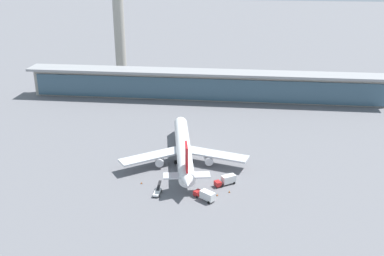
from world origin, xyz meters
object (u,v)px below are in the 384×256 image
service_truck_near_nose_white (157,192)px  safety_cone_bravo (217,195)px  safety_cone_charlie (229,192)px  safety_cone_alpha (190,183)px  safety_cone_delta (141,183)px  service_truck_under_wing_red (226,180)px  control_tower (118,8)px  service_truck_mid_apron_red (205,195)px  airliner_on_stand (184,149)px

service_truck_near_nose_white → safety_cone_bravo: size_ratio=9.80×
service_truck_near_nose_white → safety_cone_charlie: bearing=9.2°
safety_cone_alpha → safety_cone_delta: size_ratio=1.00×
safety_cone_delta → safety_cone_charlie: bearing=-5.0°
safety_cone_charlie → safety_cone_delta: 29.08m
service_truck_near_nose_white → safety_cone_delta: size_ratio=9.80×
service_truck_under_wing_red → safety_cone_alpha: (-12.03, -1.19, -1.37)m
control_tower → safety_cone_delta: bearing=-72.6°
safety_cone_alpha → safety_cone_charlie: size_ratio=1.00×
service_truck_near_nose_white → safety_cone_bravo: (18.78, 1.16, -0.49)m
service_truck_mid_apron_red → safety_cone_delta: service_truck_mid_apron_red is taller
service_truck_mid_apron_red → control_tower: size_ratio=0.10×
service_truck_near_nose_white → safety_cone_charlie: size_ratio=9.80×
service_truck_mid_apron_red → safety_cone_delta: bearing=160.0°
service_truck_under_wing_red → safety_cone_delta: 27.97m
airliner_on_stand → safety_cone_charlie: 27.44m
service_truck_under_wing_red → safety_cone_charlie: size_ratio=10.45×
airliner_on_stand → safety_cone_bravo: airliner_on_stand is taller
safety_cone_alpha → safety_cone_bravo: (9.50, -6.48, 0.00)m
airliner_on_stand → safety_cone_bravo: size_ratio=85.33×
safety_cone_bravo → safety_cone_charlie: (3.69, 2.46, 0.00)m
service_truck_mid_apron_red → safety_cone_delta: size_ratio=10.35×
safety_cone_delta → service_truck_mid_apron_red: bearing=-20.0°
control_tower → safety_cone_charlie: 159.04m
service_truck_under_wing_red → control_tower: 153.71m
service_truck_near_nose_white → safety_cone_delta: (-6.50, 6.15, -0.49)m
safety_cone_bravo → safety_cone_charlie: size_ratio=1.00×
safety_cone_alpha → safety_cone_charlie: 13.79m
safety_cone_charlie → safety_cone_delta: (-28.97, 2.53, 0.00)m
service_truck_near_nose_white → safety_cone_delta: 8.96m
service_truck_under_wing_red → safety_cone_delta: service_truck_under_wing_red is taller
airliner_on_stand → service_truck_under_wing_red: (16.20, -15.52, -3.34)m
airliner_on_stand → service_truck_mid_apron_red: 28.26m
service_truck_mid_apron_red → safety_cone_bravo: 4.72m
safety_cone_bravo → control_tower: bearing=115.8°
safety_cone_bravo → safety_cone_charlie: same height
safety_cone_alpha → service_truck_near_nose_white: bearing=-140.6°
airliner_on_stand → service_truck_near_nose_white: size_ratio=8.70×
service_truck_near_nose_white → safety_cone_charlie: 22.77m
control_tower → safety_cone_bravo: bearing=-64.2°
service_truck_under_wing_red → safety_cone_alpha: size_ratio=10.45×
service_truck_mid_apron_red → safety_cone_alpha: 11.29m
service_truck_near_nose_white → control_tower: (-48.42, 140.04, 40.21)m
airliner_on_stand → safety_cone_delta: size_ratio=85.33×
service_truck_under_wing_red → service_truck_mid_apron_red: bearing=-119.3°
service_truck_near_nose_white → service_truck_under_wing_red: service_truck_under_wing_red is taller
airliner_on_stand → safety_cone_delta: bearing=-122.5°
safety_cone_bravo → airliner_on_stand: bearing=120.5°
safety_cone_charlie → service_truck_under_wing_red: bearing=102.6°
control_tower → safety_cone_bravo: size_ratio=107.63×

